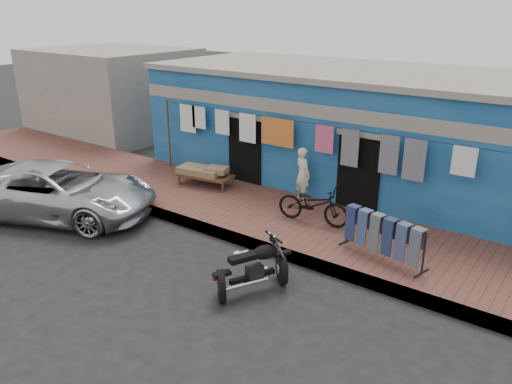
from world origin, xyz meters
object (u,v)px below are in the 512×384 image
at_px(bicycle, 313,200).
at_px(seated_person, 303,174).
at_px(car, 58,190).
at_px(charpoy, 206,176).
at_px(jeans_rack, 383,236).
at_px(motorcycle, 252,267).

bearing_deg(bicycle, seated_person, 33.69).
relative_size(car, seated_person, 3.51).
bearing_deg(charpoy, seated_person, 12.96).
distance_m(car, jeans_rack, 7.97).
bearing_deg(bicycle, jeans_rack, -115.84).
relative_size(motorcycle, charpoy, 0.99).
relative_size(seated_person, motorcycle, 0.83).
xyz_separation_m(car, bicycle, (5.65, 2.92, 0.11)).
bearing_deg(motorcycle, jeans_rack, 79.57).
xyz_separation_m(bicycle, charpoy, (-3.74, 0.48, -0.29)).
height_order(car, jeans_rack, car).
xyz_separation_m(motorcycle, charpoy, (-4.17, 3.42, 0.00)).
relative_size(bicycle, charpoy, 1.00).
distance_m(seated_person, bicycle, 1.49).
bearing_deg(car, charpoy, -52.70).
distance_m(bicycle, jeans_rack, 2.11).
relative_size(car, motorcycle, 2.91).
relative_size(car, jeans_rack, 2.54).
xyz_separation_m(car, motorcycle, (6.07, -0.03, -0.18)).
xyz_separation_m(seated_person, jeans_rack, (2.97, -1.79, -0.25)).
distance_m(car, charpoy, 3.90).
height_order(seated_person, motorcycle, seated_person).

